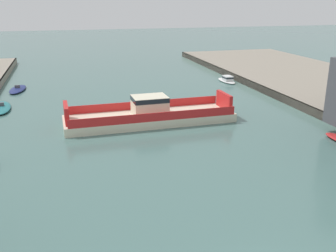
% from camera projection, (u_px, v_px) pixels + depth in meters
% --- Properties ---
extents(chain_ferry, '(22.45, 6.74, 3.60)m').
position_uv_depth(chain_ferry, '(150.00, 115.00, 50.98)').
color(chain_ferry, beige).
rests_on(chain_ferry, ground).
extents(moored_boat_near_left, '(3.35, 7.88, 1.03)m').
position_uv_depth(moored_boat_near_left, '(1.00, 108.00, 57.32)').
color(moored_boat_near_left, '#237075').
rests_on(moored_boat_near_left, ground).
extents(moored_boat_mid_right, '(3.35, 7.51, 1.00)m').
position_uv_depth(moored_boat_mid_right, '(18.00, 89.00, 69.14)').
color(moored_boat_mid_right, navy).
rests_on(moored_boat_mid_right, ground).
extents(moored_boat_upstream_a, '(2.40, 6.16, 1.27)m').
position_uv_depth(moored_boat_upstream_a, '(227.00, 80.00, 76.32)').
color(moored_boat_upstream_a, white).
rests_on(moored_boat_upstream_a, ground).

